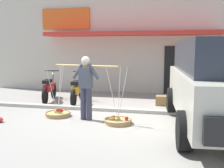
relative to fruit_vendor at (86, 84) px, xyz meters
The scene contains 10 objects.
ground_plane 1.07m from the fruit_vendor, 68.33° to the left, with size 90.00×90.00×0.00m, color gray.
sidewalk_curb 1.46m from the fruit_vendor, 81.67° to the left, with size 20.00×0.24×0.10m, color #AEA89C.
fruit_vendor is the anchor object (origin of this frame).
fruit_basket_left_side 1.29m from the fruit_vendor, 11.31° to the right, with size 0.72×0.72×1.45m.
fruit_basket_right_side 1.29m from the fruit_vendor, 168.42° to the left, with size 0.72×0.72×1.45m.
motorcycle_nearest_shop 3.08m from the fruit_vendor, 134.25° to the left, with size 0.58×1.80×1.09m.
motorcycle_second_in_row 2.32m from the fruit_vendor, 115.69° to the left, with size 0.54×1.82×1.09m.
parked_truck 3.30m from the fruit_vendor, ahead, with size 2.45×4.94×2.10m.
storefront_building 7.30m from the fruit_vendor, 86.09° to the left, with size 13.00×6.00×4.20m.
wooden_crate 3.13m from the fruit_vendor, 50.42° to the left, with size 0.44×0.36×0.32m, color olive.
Camera 1 is at (2.04, -7.08, 1.89)m, focal length 42.85 mm.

